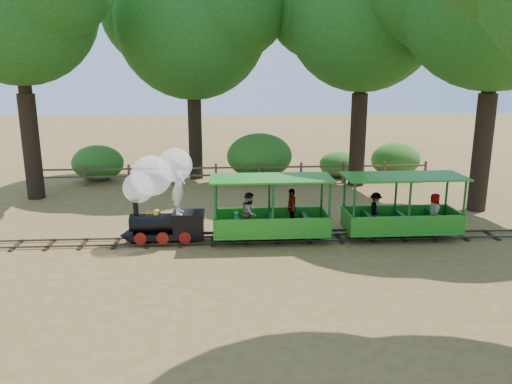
{
  "coord_description": "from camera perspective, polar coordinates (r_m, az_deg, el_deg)",
  "views": [
    {
      "loc": [
        -0.64,
        -14.83,
        5.25
      ],
      "look_at": [
        0.37,
        0.5,
        1.46
      ],
      "focal_mm": 35.0,
      "sensor_mm": 36.0,
      "label": 1
    }
  ],
  "objects": [
    {
      "name": "shrub_mid_e",
      "position": [
        25.22,
        9.36,
        3.14
      ],
      "size": [
        1.87,
        1.44,
        1.29
      ],
      "primitive_type": "ellipsoid",
      "color": "#2D6B1E",
      "rests_on": "ground"
    },
    {
      "name": "oak_nc",
      "position": [
        24.59,
        -7.44,
        19.52
      ],
      "size": [
        8.86,
        7.79,
        10.91
      ],
      "color": "#2D2116",
      "rests_on": "ground"
    },
    {
      "name": "ground",
      "position": [
        15.75,
        -1.25,
        -5.64
      ],
      "size": [
        90.0,
        90.0,
        0.0
      ],
      "primitive_type": "plane",
      "color": "#9A7442",
      "rests_on": "ground"
    },
    {
      "name": "shrub_east",
      "position": [
        25.99,
        15.66,
        3.59
      ],
      "size": [
        2.47,
        1.9,
        1.71
      ],
      "primitive_type": "ellipsoid",
      "color": "#2D6B1E",
      "rests_on": "ground"
    },
    {
      "name": "shrub_mid_w",
      "position": [
        24.55,
        0.41,
        4.14
      ],
      "size": [
        3.22,
        2.48,
        2.23
      ],
      "primitive_type": "ellipsoid",
      "color": "#2D6B1E",
      "rests_on": "ground"
    },
    {
      "name": "fence",
      "position": [
        23.31,
        -2.13,
        2.28
      ],
      "size": [
        18.1,
        0.1,
        1.0
      ],
      "color": "brown",
      "rests_on": "ground"
    },
    {
      "name": "track",
      "position": [
        15.72,
        -1.25,
        -5.41
      ],
      "size": [
        22.0,
        1.0,
        0.1
      ],
      "color": "#3F3D3A",
      "rests_on": "ground"
    },
    {
      "name": "carriage_front",
      "position": [
        15.53,
        1.6,
        -2.76
      ],
      "size": [
        3.73,
        1.53,
        1.94
      ],
      "color": "#24871D",
      "rests_on": "track"
    },
    {
      "name": "shrub_west",
      "position": [
        25.27,
        -17.63,
        3.18
      ],
      "size": [
        2.48,
        1.91,
        1.72
      ],
      "primitive_type": "ellipsoid",
      "color": "#2D6B1E",
      "rests_on": "ground"
    },
    {
      "name": "oak_ne",
      "position": [
        23.4,
        12.14,
        20.26
      ],
      "size": [
        8.5,
        7.48,
        11.04
      ],
      "color": "#2D2116",
      "rests_on": "ground"
    },
    {
      "name": "locomotive",
      "position": [
        15.43,
        -10.99,
        0.27
      ],
      "size": [
        2.62,
        1.23,
        3.01
      ],
      "color": "black",
      "rests_on": "ground"
    },
    {
      "name": "carriage_rear",
      "position": [
        16.48,
        16.23,
        -2.46
      ],
      "size": [
        3.73,
        1.53,
        1.94
      ],
      "color": "#24871D",
      "rests_on": "track"
    }
  ]
}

